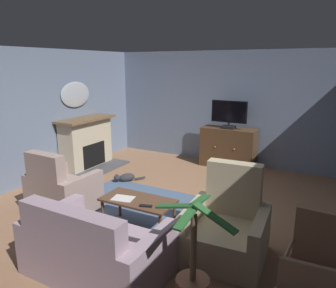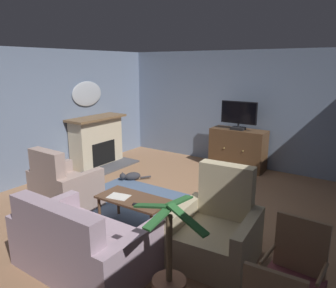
{
  "view_description": "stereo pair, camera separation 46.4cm",
  "coord_description": "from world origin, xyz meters",
  "px_view_note": "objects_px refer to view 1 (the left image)",
  "views": [
    {
      "loc": [
        2.4,
        -4.17,
        2.3
      ],
      "look_at": [
        0.01,
        0.18,
        1.06
      ],
      "focal_mm": 34.19,
      "sensor_mm": 36.0,
      "label": 1
    },
    {
      "loc": [
        2.79,
        -3.92,
        2.3
      ],
      "look_at": [
        0.01,
        0.18,
        1.06
      ],
      "focal_mm": 34.19,
      "sensor_mm": 36.0,
      "label": 2
    }
  ],
  "objects_px": {
    "coffee_table": "(138,203)",
    "folded_newspaper": "(123,198)",
    "cat": "(125,177)",
    "side_chair_nearest_door": "(315,266)",
    "wall_mirror_oval": "(76,95)",
    "television": "(229,114)",
    "armchair_angled_to_table": "(62,192)",
    "potted_plant_small_fern_corner": "(193,287)",
    "armchair_by_fireplace": "(226,230)",
    "tv_remote": "(146,206)",
    "fireplace": "(87,144)",
    "sofa_floral": "(94,250)",
    "tv_cabinet": "(228,148)"
  },
  "relations": [
    {
      "from": "coffee_table",
      "to": "folded_newspaper",
      "type": "xyz_separation_m",
      "value": [
        -0.2,
        -0.08,
        0.06
      ]
    },
    {
      "from": "cat",
      "to": "side_chair_nearest_door",
      "type": "bearing_deg",
      "value": -29.55
    },
    {
      "from": "wall_mirror_oval",
      "to": "television",
      "type": "relative_size",
      "value": 1.07
    },
    {
      "from": "armchair_angled_to_table",
      "to": "potted_plant_small_fern_corner",
      "type": "relative_size",
      "value": 0.93
    },
    {
      "from": "armchair_by_fireplace",
      "to": "side_chair_nearest_door",
      "type": "xyz_separation_m",
      "value": [
        1.02,
        -0.58,
        0.2
      ]
    },
    {
      "from": "potted_plant_small_fern_corner",
      "to": "cat",
      "type": "distance_m",
      "value": 3.63
    },
    {
      "from": "tv_remote",
      "to": "armchair_by_fireplace",
      "type": "bearing_deg",
      "value": -10.33
    },
    {
      "from": "fireplace",
      "to": "wall_mirror_oval",
      "type": "distance_m",
      "value": 1.13
    },
    {
      "from": "sofa_floral",
      "to": "wall_mirror_oval",
      "type": "bearing_deg",
      "value": 135.94
    },
    {
      "from": "tv_cabinet",
      "to": "folded_newspaper",
      "type": "xyz_separation_m",
      "value": [
        -0.38,
        -3.49,
        0.04
      ]
    },
    {
      "from": "coffee_table",
      "to": "armchair_angled_to_table",
      "type": "height_order",
      "value": "armchair_angled_to_table"
    },
    {
      "from": "tv_cabinet",
      "to": "coffee_table",
      "type": "bearing_deg",
      "value": -92.99
    },
    {
      "from": "fireplace",
      "to": "side_chair_nearest_door",
      "type": "height_order",
      "value": "fireplace"
    },
    {
      "from": "television",
      "to": "coffee_table",
      "type": "height_order",
      "value": "television"
    },
    {
      "from": "wall_mirror_oval",
      "to": "tv_cabinet",
      "type": "height_order",
      "value": "wall_mirror_oval"
    },
    {
      "from": "tv_remote",
      "to": "folded_newspaper",
      "type": "xyz_separation_m",
      "value": [
        -0.42,
        0.07,
        -0.01
      ]
    },
    {
      "from": "side_chair_nearest_door",
      "to": "coffee_table",
      "type": "bearing_deg",
      "value": 165.89
    },
    {
      "from": "armchair_by_fireplace",
      "to": "tv_cabinet",
      "type": "bearing_deg",
      "value": 108.11
    },
    {
      "from": "tv_cabinet",
      "to": "side_chair_nearest_door",
      "type": "height_order",
      "value": "side_chair_nearest_door"
    },
    {
      "from": "coffee_table",
      "to": "potted_plant_small_fern_corner",
      "type": "relative_size",
      "value": 0.94
    },
    {
      "from": "potted_plant_small_fern_corner",
      "to": "coffee_table",
      "type": "bearing_deg",
      "value": 141.66
    },
    {
      "from": "fireplace",
      "to": "coffee_table",
      "type": "height_order",
      "value": "fireplace"
    },
    {
      "from": "potted_plant_small_fern_corner",
      "to": "cat",
      "type": "height_order",
      "value": "potted_plant_small_fern_corner"
    },
    {
      "from": "wall_mirror_oval",
      "to": "tv_remote",
      "type": "xyz_separation_m",
      "value": [
        3.08,
        -1.97,
        -1.17
      ]
    },
    {
      "from": "television",
      "to": "coffee_table",
      "type": "distance_m",
      "value": 3.47
    },
    {
      "from": "tv_remote",
      "to": "tv_cabinet",
      "type": "bearing_deg",
      "value": 72.61
    },
    {
      "from": "armchair_angled_to_table",
      "to": "side_chair_nearest_door",
      "type": "height_order",
      "value": "armchair_angled_to_table"
    },
    {
      "from": "coffee_table",
      "to": "tv_cabinet",
      "type": "bearing_deg",
      "value": 87.01
    },
    {
      "from": "tv_remote",
      "to": "fireplace",
      "type": "bearing_deg",
      "value": 127.02
    },
    {
      "from": "armchair_angled_to_table",
      "to": "cat",
      "type": "xyz_separation_m",
      "value": [
        0.06,
        1.59,
        -0.25
      ]
    },
    {
      "from": "side_chair_nearest_door",
      "to": "armchair_angled_to_table",
      "type": "bearing_deg",
      "value": 172.82
    },
    {
      "from": "tv_cabinet",
      "to": "cat",
      "type": "height_order",
      "value": "tv_cabinet"
    },
    {
      "from": "television",
      "to": "potted_plant_small_fern_corner",
      "type": "distance_m",
      "value": 4.66
    },
    {
      "from": "fireplace",
      "to": "armchair_by_fireplace",
      "type": "distance_m",
      "value": 4.31
    },
    {
      "from": "fireplace",
      "to": "sofa_floral",
      "type": "xyz_separation_m",
      "value": [
        2.74,
        -2.9,
        -0.24
      ]
    },
    {
      "from": "coffee_table",
      "to": "folded_newspaper",
      "type": "relative_size",
      "value": 3.5
    },
    {
      "from": "fireplace",
      "to": "wall_mirror_oval",
      "type": "xyz_separation_m",
      "value": [
        -0.25,
        0.0,
        1.1
      ]
    },
    {
      "from": "folded_newspaper",
      "to": "side_chair_nearest_door",
      "type": "distance_m",
      "value": 2.57
    },
    {
      "from": "armchair_by_fireplace",
      "to": "potted_plant_small_fern_corner",
      "type": "bearing_deg",
      "value": -88.6
    },
    {
      "from": "coffee_table",
      "to": "armchair_angled_to_table",
      "type": "bearing_deg",
      "value": -174.97
    },
    {
      "from": "wall_mirror_oval",
      "to": "armchair_angled_to_table",
      "type": "xyz_separation_m",
      "value": [
        1.49,
        -1.94,
        -1.31
      ]
    },
    {
      "from": "wall_mirror_oval",
      "to": "armchair_angled_to_table",
      "type": "relative_size",
      "value": 0.83
    },
    {
      "from": "tv_cabinet",
      "to": "coffee_table",
      "type": "relative_size",
      "value": 1.16
    },
    {
      "from": "fireplace",
      "to": "tv_cabinet",
      "type": "bearing_deg",
      "value": 29.83
    },
    {
      "from": "coffee_table",
      "to": "side_chair_nearest_door",
      "type": "relative_size",
      "value": 1.04
    },
    {
      "from": "armchair_angled_to_table",
      "to": "tv_remote",
      "type": "bearing_deg",
      "value": -0.98
    },
    {
      "from": "folded_newspaper",
      "to": "sofa_floral",
      "type": "distance_m",
      "value": 1.07
    },
    {
      "from": "wall_mirror_oval",
      "to": "cat",
      "type": "distance_m",
      "value": 2.23
    },
    {
      "from": "folded_newspaper",
      "to": "side_chair_nearest_door",
      "type": "bearing_deg",
      "value": -23.26
    },
    {
      "from": "potted_plant_small_fern_corner",
      "to": "wall_mirror_oval",
      "type": "bearing_deg",
      "value": 145.52
    }
  ]
}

